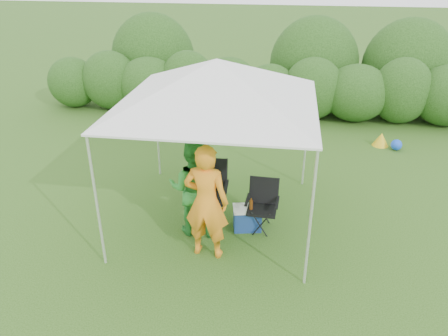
# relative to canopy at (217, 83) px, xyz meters

# --- Properties ---
(ground) EXTENTS (70.00, 70.00, 0.00)m
(ground) POSITION_rel_canopy_xyz_m (0.00, -0.50, -2.46)
(ground) COLOR #355D1D
(hedge) EXTENTS (12.20, 1.53, 1.80)m
(hedge) POSITION_rel_canopy_xyz_m (0.15, 5.50, -1.64)
(hedge) COLOR #285219
(hedge) RESTS_ON ground
(canopy) EXTENTS (3.10, 3.10, 2.83)m
(canopy) POSITION_rel_canopy_xyz_m (0.00, 0.00, 0.00)
(canopy) COLOR silver
(canopy) RESTS_ON ground
(chair_right) EXTENTS (0.56, 0.51, 0.88)m
(chair_right) POSITION_rel_canopy_xyz_m (0.79, -0.15, -1.97)
(chair_right) COLOR black
(chair_right) RESTS_ON ground
(chair_left) EXTENTS (0.69, 0.63, 1.07)m
(chair_left) POSITION_rel_canopy_xyz_m (-0.16, 0.01, -1.86)
(chair_left) COLOR black
(chair_left) RESTS_ON ground
(man) EXTENTS (0.72, 0.51, 1.86)m
(man) POSITION_rel_canopy_xyz_m (-0.00, -1.03, -1.53)
(man) COLOR orange
(man) RESTS_ON ground
(woman) EXTENTS (0.82, 0.64, 1.67)m
(woman) POSITION_rel_canopy_xyz_m (-0.33, -0.45, -1.63)
(woman) COLOR #2D8A32
(woman) RESTS_ON ground
(cooler) EXTENTS (0.54, 0.44, 0.40)m
(cooler) POSITION_rel_canopy_xyz_m (0.55, -0.25, -2.26)
(cooler) COLOR navy
(cooler) RESTS_ON ground
(bottle) EXTENTS (0.06, 0.06, 0.22)m
(bottle) POSITION_rel_canopy_xyz_m (0.61, -0.29, -1.95)
(bottle) COLOR #592D0C
(bottle) RESTS_ON cooler
(lawn_toy) EXTENTS (0.65, 0.54, 0.32)m
(lawn_toy) POSITION_rel_canopy_xyz_m (3.49, 3.72, -2.31)
(lawn_toy) COLOR gold
(lawn_toy) RESTS_ON ground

